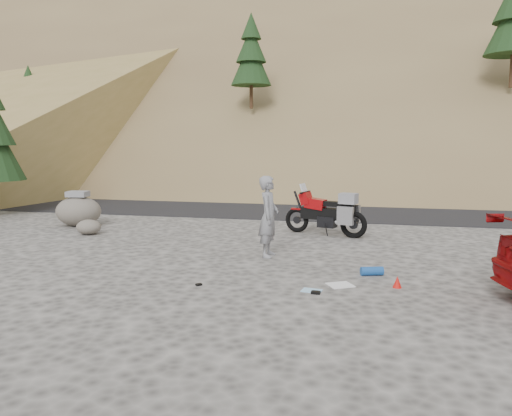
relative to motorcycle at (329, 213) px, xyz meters
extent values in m
plane|color=#454340|center=(-0.76, -3.27, -0.61)|extent=(140.00, 140.00, 0.00)
cube|color=black|center=(-0.76, 5.73, -0.61)|extent=(120.00, 7.00, 0.05)
cube|color=brown|center=(1.24, 26.73, 7.39)|extent=(110.00, 51.90, 46.72)
cube|color=brown|center=(1.24, 26.73, 7.69)|extent=(110.00, 43.28, 36.46)
cube|color=brown|center=(1.24, 46.73, 13.39)|extent=(120.00, 40.00, 30.00)
cylinder|color=#351F13|center=(-4.76, 10.73, 4.29)|extent=(0.17, 0.17, 1.40)
cone|color=black|center=(-4.76, 10.73, 5.83)|extent=(2.00, 2.00, 2.25)
cone|color=black|center=(-4.76, 10.73, 6.68)|extent=(1.50, 1.50, 1.76)
cone|color=black|center=(-4.76, 10.73, 7.54)|extent=(1.00, 1.00, 1.26)
cylinder|color=#351F13|center=(7.24, 11.73, 5.34)|extent=(0.22, 0.22, 1.82)
cylinder|color=#351F13|center=(-18.76, 12.73, 2.96)|extent=(0.15, 0.15, 1.26)
cone|color=black|center=(-18.76, 12.73, 4.35)|extent=(1.80, 1.80, 2.03)
cone|color=black|center=(-18.76, 12.73, 5.12)|extent=(1.35, 1.35, 1.58)
cone|color=black|center=(-18.76, 12.73, 5.88)|extent=(0.90, 0.90, 1.13)
torus|color=black|center=(-0.91, 0.27, -0.25)|extent=(0.72, 0.33, 0.71)
cylinder|color=black|center=(-0.91, 0.27, -0.25)|extent=(0.22, 0.12, 0.21)
torus|color=black|center=(0.68, -0.20, -0.25)|extent=(0.76, 0.36, 0.75)
cylinder|color=black|center=(0.68, -0.20, -0.25)|extent=(0.25, 0.15, 0.24)
cylinder|color=black|center=(-0.83, 0.25, 0.14)|extent=(0.40, 0.18, 0.87)
cylinder|color=black|center=(-0.69, 0.21, 0.55)|extent=(0.23, 0.65, 0.05)
cube|color=black|center=(-0.14, 0.04, -0.02)|extent=(1.31, 0.61, 0.32)
cube|color=black|center=(-0.04, 0.01, -0.23)|extent=(0.56, 0.45, 0.30)
cube|color=#90070A|center=(-0.38, 0.11, 0.25)|extent=(0.63, 0.47, 0.33)
cube|color=#90070A|center=(-0.66, 0.20, 0.38)|extent=(0.42, 0.44, 0.38)
cube|color=silver|center=(-0.73, 0.22, 0.66)|extent=(0.21, 0.34, 0.27)
cube|color=black|center=(0.12, -0.03, 0.27)|extent=(0.63, 0.39, 0.13)
cube|color=black|center=(0.51, -0.15, 0.23)|extent=(0.42, 0.29, 0.11)
cube|color=silver|center=(0.47, -0.43, 0.01)|extent=(0.45, 0.25, 0.48)
cube|color=silver|center=(0.63, 0.11, 0.01)|extent=(0.45, 0.25, 0.48)
cube|color=gray|center=(0.53, -0.16, 0.44)|extent=(0.54, 0.48, 0.28)
cube|color=#90070A|center=(-0.91, 0.27, 0.07)|extent=(0.35, 0.22, 0.04)
cylinder|color=black|center=(-0.04, -0.19, -0.42)|extent=(0.09, 0.22, 0.39)
cylinder|color=silver|center=(0.43, -0.28, -0.18)|extent=(0.50, 0.23, 0.14)
imported|color=gray|center=(-1.10, -2.85, -0.61)|extent=(0.44, 0.66, 1.81)
ellipsoid|color=#555149|center=(-7.60, -0.13, -0.16)|extent=(1.48, 1.29, 0.90)
cube|color=gray|center=(-7.60, -0.13, 0.38)|extent=(0.71, 0.58, 0.18)
ellipsoid|color=#555149|center=(-6.52, -1.34, -0.40)|extent=(0.85, 0.80, 0.41)
cube|color=white|center=(0.62, -4.83, -0.60)|extent=(0.56, 0.54, 0.01)
cylinder|color=#184B95|center=(1.17, -4.01, -0.52)|extent=(0.46, 0.29, 0.17)
cone|color=red|center=(1.60, -4.74, -0.51)|extent=(0.16, 0.16, 0.20)
cube|color=black|center=(0.24, -5.43, -0.59)|extent=(0.16, 0.12, 0.04)
cube|color=black|center=(-1.86, -5.41, -0.59)|extent=(0.12, 0.13, 0.03)
cube|color=#9BCDF0|center=(0.16, -5.29, -0.60)|extent=(0.37, 0.30, 0.01)
camera|label=1|loc=(1.09, -13.63, 1.94)|focal=35.00mm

